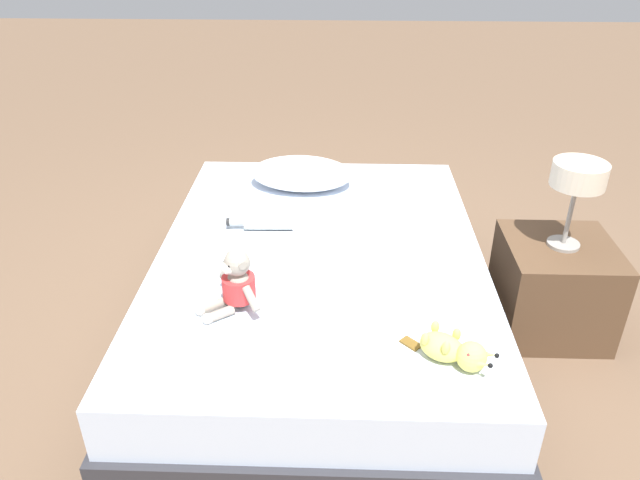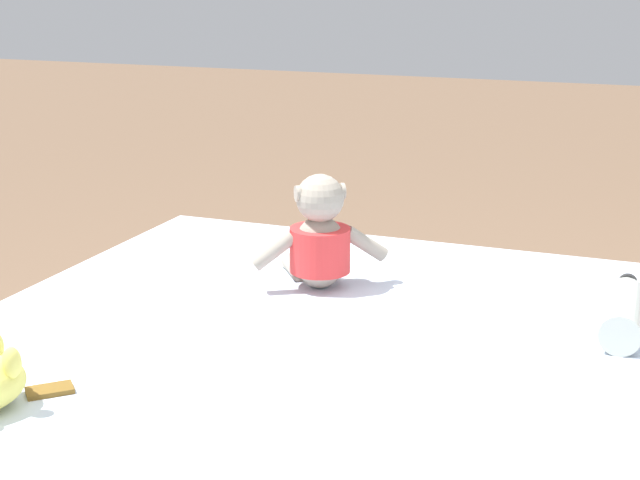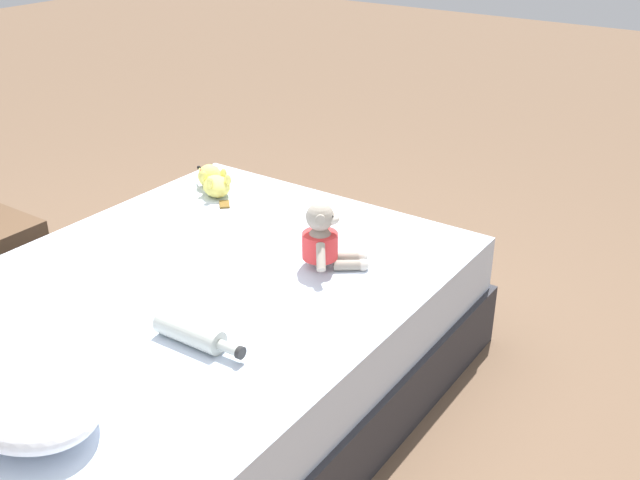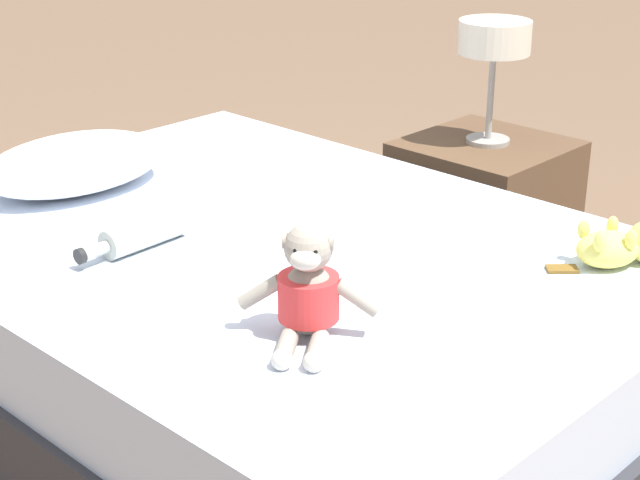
% 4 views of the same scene
% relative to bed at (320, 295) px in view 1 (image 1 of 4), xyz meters
% --- Properties ---
extents(ground_plane, '(16.00, 16.00, 0.00)m').
position_rel_bed_xyz_m(ground_plane, '(0.00, 0.00, -0.23)').
color(ground_plane, brown).
extents(bed, '(1.42, 1.98, 0.46)m').
position_rel_bed_xyz_m(bed, '(0.00, 0.00, 0.00)').
color(bed, '#2D2D33').
rests_on(bed, ground_plane).
extents(pillow, '(0.55, 0.38, 0.15)m').
position_rel_bed_xyz_m(pillow, '(-0.12, 0.65, 0.31)').
color(pillow, white).
rests_on(pillow, bed).
extents(plush_monkey, '(0.25, 0.26, 0.24)m').
position_rel_bed_xyz_m(plush_monkey, '(-0.29, -0.42, 0.33)').
color(plush_monkey, '#9E9384').
rests_on(plush_monkey, bed).
extents(plush_yellow_creature, '(0.30, 0.23, 0.10)m').
position_rel_bed_xyz_m(plush_yellow_creature, '(0.46, -0.70, 0.28)').
color(plush_yellow_creature, '#EAE066').
rests_on(plush_yellow_creature, bed).
extents(glass_bottle, '(0.30, 0.08, 0.07)m').
position_rel_bed_xyz_m(glass_bottle, '(-0.25, 0.18, 0.27)').
color(glass_bottle, '#B7BCB2').
rests_on(glass_bottle, bed).
extents(nightstand, '(0.48, 0.48, 0.44)m').
position_rel_bed_xyz_m(nightstand, '(1.07, 0.11, -0.01)').
color(nightstand, brown).
rests_on(nightstand, ground_plane).
extents(bedside_lamp, '(0.23, 0.23, 0.39)m').
position_rel_bed_xyz_m(bedside_lamp, '(1.07, 0.11, 0.53)').
color(bedside_lamp, gray).
rests_on(bedside_lamp, nightstand).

